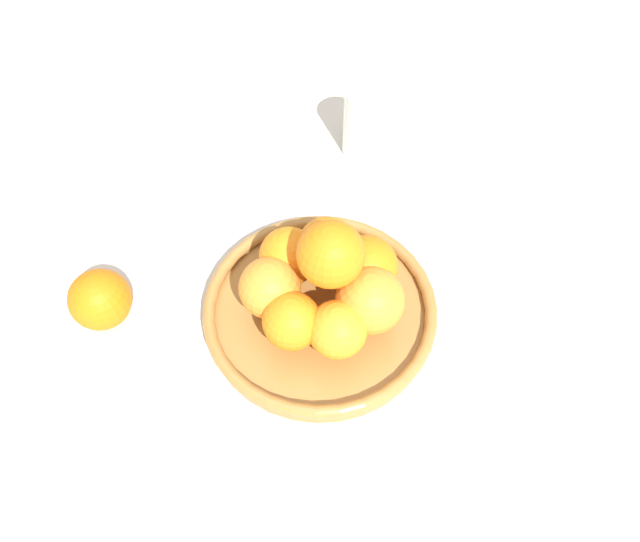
{
  "coord_description": "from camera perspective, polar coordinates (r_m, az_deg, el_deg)",
  "views": [
    {
      "loc": [
        0.22,
        0.36,
        0.7
      ],
      "look_at": [
        0.0,
        0.0,
        0.1
      ],
      "focal_mm": 35.0,
      "sensor_mm": 36.0,
      "label": 1
    }
  ],
  "objects": [
    {
      "name": "ground_plane",
      "position": [
        0.82,
        0.0,
        -4.2
      ],
      "size": [
        4.0,
        4.0,
        0.0
      ],
      "primitive_type": "plane",
      "color": "beige"
    },
    {
      "name": "stray_orange",
      "position": [
        0.83,
        -19.46,
        -2.47
      ],
      "size": [
        0.08,
        0.08,
        0.08
      ],
      "primitive_type": "sphere",
      "color": "orange",
      "rests_on": "ground_plane"
    },
    {
      "name": "drinking_glass",
      "position": [
        0.97,
        4.15,
        13.45
      ],
      "size": [
        0.07,
        0.07,
        0.12
      ],
      "primitive_type": "cylinder",
      "color": "silver",
      "rests_on": "ground_plane"
    },
    {
      "name": "fruit_bowl",
      "position": [
        0.8,
        0.0,
        -3.59
      ],
      "size": [
        0.3,
        0.3,
        0.03
      ],
      "color": "#A57238",
      "rests_on": "ground_plane"
    },
    {
      "name": "orange_pile",
      "position": [
        0.75,
        0.53,
        -0.82
      ],
      "size": [
        0.19,
        0.19,
        0.14
      ],
      "color": "orange",
      "rests_on": "fruit_bowl"
    }
  ]
}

